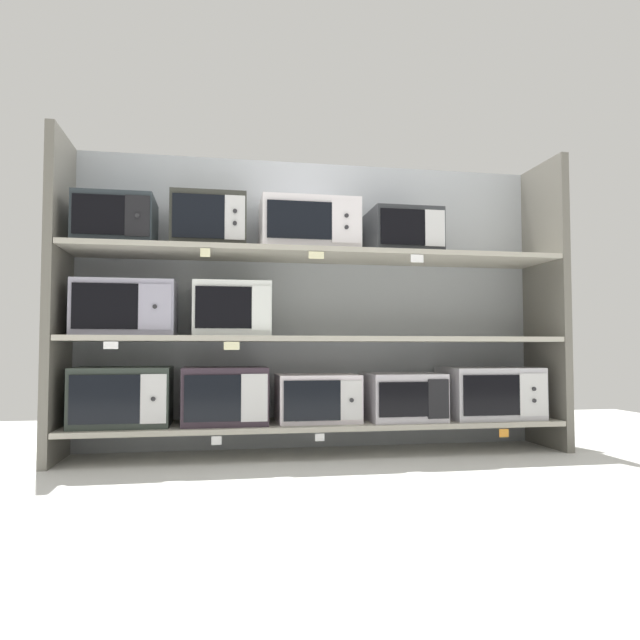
{
  "coord_description": "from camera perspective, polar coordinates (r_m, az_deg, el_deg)",
  "views": [
    {
      "loc": [
        -0.61,
        -3.43,
        0.62
      ],
      "look_at": [
        0.0,
        0.0,
        0.8
      ],
      "focal_mm": 32.62,
      "sensor_mm": 36.0,
      "label": 1
    }
  ],
  "objects": [
    {
      "name": "microwave_10",
      "position": [
        3.68,
        8.08,
        8.4
      ],
      "size": [
        0.42,
        0.39,
        0.27
      ],
      "color": "#2E3134",
      "rests_on": "shelf_2"
    },
    {
      "name": "price_tag_6",
      "position": [
        3.28,
        -0.37,
        6.38
      ],
      "size": [
        0.09,
        0.0,
        0.04
      ],
      "primitive_type": "cube",
      "color": "beige"
    },
    {
      "name": "microwave_7",
      "position": [
        3.55,
        -19.35,
        9.03
      ],
      "size": [
        0.43,
        0.39,
        0.28
      ],
      "color": "#293136",
      "rests_on": "shelf_2"
    },
    {
      "name": "upright_left",
      "position": [
        3.56,
        -24.3,
        2.11
      ],
      "size": [
        0.05,
        0.49,
        1.83
      ],
      "primitive_type": "cube",
      "color": "#68645B",
      "rests_on": "ground"
    },
    {
      "name": "microwave_6",
      "position": [
        3.44,
        -8.67,
        1.01
      ],
      "size": [
        0.44,
        0.38,
        0.31
      ],
      "color": "silver",
      "rests_on": "shelf_1"
    },
    {
      "name": "shelf_1",
      "position": [
        3.49,
        0.0,
        -1.89
      ],
      "size": [
        2.91,
        0.49,
        0.03
      ],
      "primitive_type": "cube",
      "color": "#ADA899"
    },
    {
      "name": "price_tag_3",
      "position": [
        3.24,
        -19.83,
        -2.35
      ],
      "size": [
        0.07,
        0.0,
        0.04
      ],
      "primitive_type": "cube",
      "color": "white"
    },
    {
      "name": "price_tag_1",
      "position": [
        3.27,
        -0.02,
        -11.43
      ],
      "size": [
        0.05,
        0.0,
        0.04
      ],
      "primitive_type": "cube",
      "color": "white"
    },
    {
      "name": "microwave_0",
      "position": [
        3.48,
        -18.79,
        -7.12
      ],
      "size": [
        0.53,
        0.39,
        0.33
      ],
      "color": "#2B342E",
      "rests_on": "shelf_0"
    },
    {
      "name": "price_tag_4",
      "position": [
        3.19,
        -8.66,
        -2.52
      ],
      "size": [
        0.08,
        0.0,
        0.04
      ],
      "primitive_type": "cube",
      "color": "beige"
    },
    {
      "name": "microwave_4",
      "position": [
        3.83,
        16.29,
        -6.85
      ],
      "size": [
        0.57,
        0.42,
        0.32
      ],
      "color": "#B5B3BA",
      "rests_on": "shelf_0"
    },
    {
      "name": "price_tag_7",
      "position": [
        3.42,
        9.5,
        5.98
      ],
      "size": [
        0.08,
        0.0,
        0.05
      ],
      "primitive_type": "cube",
      "color": "white"
    },
    {
      "name": "microwave_2",
      "position": [
        3.49,
        -0.25,
        -7.66
      ],
      "size": [
        0.48,
        0.36,
        0.28
      ],
      "color": "silver",
      "rests_on": "shelf_0"
    },
    {
      "name": "shelf_0",
      "position": [
        3.52,
        0.0,
        -10.18
      ],
      "size": [
        2.91,
        0.49,
        0.03
      ],
      "primitive_type": "cube",
      "color": "#ADA899",
      "rests_on": "ground"
    },
    {
      "name": "ground",
      "position": [
        2.59,
        4.03,
        -17.02
      ],
      "size": [
        6.91,
        6.0,
        0.02
      ],
      "primitive_type": "cube",
      "color": "silver"
    },
    {
      "name": "price_tag_0",
      "position": [
        3.23,
        -10.12,
        -11.56
      ],
      "size": [
        0.05,
        0.0,
        0.05
      ],
      "primitive_type": "cube",
      "color": "white"
    },
    {
      "name": "microwave_8",
      "position": [
        3.51,
        -10.87,
        9.34
      ],
      "size": [
        0.43,
        0.35,
        0.31
      ],
      "color": "#31322C",
      "rests_on": "shelf_2"
    },
    {
      "name": "upright_right",
      "position": [
        4.03,
        21.28,
        1.5
      ],
      "size": [
        0.05,
        0.49,
        1.83
      ],
      "primitive_type": "cube",
      "color": "#68645B",
      "rests_on": "ground"
    },
    {
      "name": "microwave_3",
      "position": [
        3.62,
        8.08,
        -7.43
      ],
      "size": [
        0.45,
        0.42,
        0.29
      ],
      "color": "#B8B4BC",
      "rests_on": "shelf_0"
    },
    {
      "name": "microwave_9",
      "position": [
        3.55,
        -1.13,
        9.11
      ],
      "size": [
        0.58,
        0.38,
        0.31
      ],
      "color": "silver",
      "rests_on": "shelf_2"
    },
    {
      "name": "shelf_2",
      "position": [
        3.53,
        0.0,
        6.37
      ],
      "size": [
        2.91,
        0.49,
        0.03
      ],
      "primitive_type": "cube",
      "color": "#ADA899"
    },
    {
      "name": "price_tag_5",
      "position": [
        3.23,
        -11.2,
        6.5
      ],
      "size": [
        0.05,
        0.0,
        0.05
      ],
      "primitive_type": "cube",
      "color": "beige"
    },
    {
      "name": "price_tag_2",
      "position": [
        3.63,
        17.6,
        -10.52
      ],
      "size": [
        0.06,
        0.0,
        0.05
      ],
      "primitive_type": "cube",
      "color": "orange"
    },
    {
      "name": "back_panel",
      "position": [
        3.76,
        -0.7,
        1.61
      ],
      "size": [
        3.11,
        0.04,
        1.83
      ],
      "primitive_type": "cube",
      "color": "#9EA3A8",
      "rests_on": "ground"
    },
    {
      "name": "microwave_1",
      "position": [
        3.44,
        -9.31,
        -7.31
      ],
      "size": [
        0.48,
        0.39,
        0.33
      ],
      "color": "#322630",
      "rests_on": "shelf_0"
    },
    {
      "name": "microwave_5",
      "position": [
        3.48,
        -18.49,
        1.08
      ],
      "size": [
        0.55,
        0.36,
        0.31
      ],
      "color": "#9C99AE",
      "rests_on": "shelf_1"
    }
  ]
}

